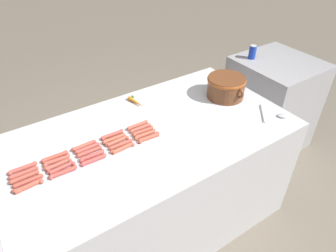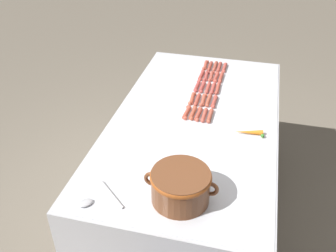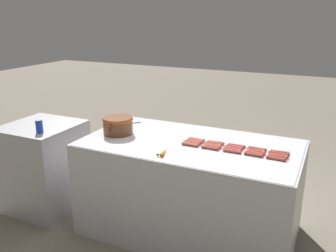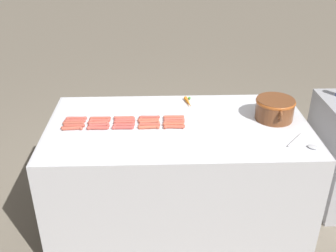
{
  "view_description": "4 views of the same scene",
  "coord_description": "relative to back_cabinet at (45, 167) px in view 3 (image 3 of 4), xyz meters",
  "views": [
    {
      "loc": [
        1.35,
        -0.75,
        2.1
      ],
      "look_at": [
        0.07,
        0.11,
        0.95
      ],
      "focal_mm": 32.24,
      "sensor_mm": 36.0,
      "label": 1
    },
    {
      "loc": [
        -0.32,
        2.01,
        2.22
      ],
      "look_at": [
        0.14,
        0.17,
        0.93
      ],
      "focal_mm": 40.61,
      "sensor_mm": 36.0,
      "label": 2
    },
    {
      "loc": [
        -2.83,
        -1.1,
        2.0
      ],
      "look_at": [
        0.02,
        0.23,
        1.02
      ],
      "focal_mm": 38.7,
      "sensor_mm": 36.0,
      "label": 3
    },
    {
      "loc": [
        2.55,
        -0.16,
        2.26
      ],
      "look_at": [
        0.12,
        -0.08,
        0.95
      ],
      "focal_mm": 42.37,
      "sensor_mm": 36.0,
      "label": 4
    }
  ],
  "objects": [
    {
      "name": "hot_dog_23",
      "position": [
        0.28,
        -1.76,
        0.45
      ],
      "size": [
        0.03,
        0.16,
        0.03
      ],
      "color": "#B9513A",
      "rests_on": "griddle_counter"
    },
    {
      "name": "hot_dog_11",
      "position": [
        0.2,
        -2.13,
        0.45
      ],
      "size": [
        0.03,
        0.16,
        0.03
      ],
      "color": "#AE4F40",
      "rests_on": "griddle_counter"
    },
    {
      "name": "carrot",
      "position": [
        -0.13,
        -1.45,
        0.45
      ],
      "size": [
        0.18,
        0.06,
        0.03
      ],
      "color": "orange",
      "rests_on": "griddle_counter"
    },
    {
      "name": "hot_dog_18",
      "position": [
        0.24,
        -1.76,
        0.45
      ],
      "size": [
        0.03,
        0.16,
        0.03
      ],
      "color": "#AF493A",
      "rests_on": "griddle_counter"
    },
    {
      "name": "back_cabinet",
      "position": [
        0.0,
        0.0,
        0.0
      ],
      "size": [
        0.71,
        0.69,
        0.92
      ],
      "primitive_type": "cube",
      "color": "#A0A0A4",
      "rests_on": "ground_plane"
    },
    {
      "name": "hot_dog_2",
      "position": [
        0.13,
        -1.95,
        0.45
      ],
      "size": [
        0.03,
        0.16,
        0.03
      ],
      "color": "#B34B3C",
      "rests_on": "griddle_counter"
    },
    {
      "name": "hot_dog_19",
      "position": [
        0.24,
        -1.58,
        0.45
      ],
      "size": [
        0.03,
        0.16,
        0.03
      ],
      "color": "#B7513A",
      "rests_on": "griddle_counter"
    },
    {
      "name": "hot_dog_17",
      "position": [
        0.24,
        -1.94,
        0.45
      ],
      "size": [
        0.03,
        0.16,
        0.03
      ],
      "color": "#B44942",
      "rests_on": "griddle_counter"
    },
    {
      "name": "hot_dog_0",
      "position": [
        0.12,
        -2.3,
        0.45
      ],
      "size": [
        0.03,
        0.16,
        0.03
      ],
      "color": "#B84C40",
      "rests_on": "griddle_counter"
    },
    {
      "name": "ground_plane",
      "position": [
        0.22,
        -1.55,
        -0.46
      ],
      "size": [
        20.0,
        20.0,
        0.0
      ],
      "primitive_type": "plane",
      "color": "#756B5B"
    },
    {
      "name": "hot_dog_21",
      "position": [
        0.28,
        -2.13,
        0.45
      ],
      "size": [
        0.03,
        0.16,
        0.03
      ],
      "color": "#B2463C",
      "rests_on": "griddle_counter"
    },
    {
      "name": "hot_dog_7",
      "position": [
        0.16,
        -1.94,
        0.45
      ],
      "size": [
        0.03,
        0.16,
        0.03
      ],
      "color": "#B34B41",
      "rests_on": "griddle_counter"
    },
    {
      "name": "hot_dog_10",
      "position": [
        0.2,
        -2.31,
        0.45
      ],
      "size": [
        0.03,
        0.16,
        0.03
      ],
      "color": "#AB4D3B",
      "rests_on": "griddle_counter"
    },
    {
      "name": "serving_spoon",
      "position": [
        0.55,
        -0.71,
        0.45
      ],
      "size": [
        0.23,
        0.21,
        0.02
      ],
      "color": "#B7B7BC",
      "rests_on": "griddle_counter"
    },
    {
      "name": "hot_dog_20",
      "position": [
        0.28,
        -2.31,
        0.45
      ],
      "size": [
        0.04,
        0.16,
        0.03
      ],
      "color": "#B44D3B",
      "rests_on": "griddle_counter"
    },
    {
      "name": "hot_dog_8",
      "position": [
        0.17,
        -1.77,
        0.45
      ],
      "size": [
        0.03,
        0.16,
        0.03
      ],
      "color": "#AC513C",
      "rests_on": "griddle_counter"
    },
    {
      "name": "hot_dog_6",
      "position": [
        0.16,
        -2.13,
        0.45
      ],
      "size": [
        0.04,
        0.16,
        0.03
      ],
      "color": "#B64C3F",
      "rests_on": "griddle_counter"
    },
    {
      "name": "griddle_counter",
      "position": [
        0.22,
        -1.55,
        -0.01
      ],
      "size": [
        1.04,
        1.92,
        0.9
      ],
      "color": "#BCBCC1",
      "rests_on": "ground_plane"
    },
    {
      "name": "soda_can",
      "position": [
        -0.19,
        -0.18,
        0.52
      ],
      "size": [
        0.07,
        0.07,
        0.12
      ],
      "color": "#1938B2",
      "rests_on": "back_cabinet"
    },
    {
      "name": "hot_dog_14",
      "position": [
        0.2,
        -1.58,
        0.45
      ],
      "size": [
        0.03,
        0.16,
        0.03
      ],
      "color": "#AF4C3A",
      "rests_on": "griddle_counter"
    },
    {
      "name": "hot_dog_1",
      "position": [
        0.13,
        -2.13,
        0.45
      ],
      "size": [
        0.03,
        0.16,
        0.03
      ],
      "color": "#B24838",
      "rests_on": "griddle_counter"
    },
    {
      "name": "hot_dog_13",
      "position": [
        0.2,
        -1.76,
        0.45
      ],
      "size": [
        0.03,
        0.16,
        0.03
      ],
      "color": "#B3513D",
      "rests_on": "griddle_counter"
    },
    {
      "name": "hot_dog_22",
      "position": [
        0.28,
        -1.95,
        0.45
      ],
      "size": [
        0.03,
        0.16,
        0.03
      ],
      "color": "#B34540",
      "rests_on": "griddle_counter"
    },
    {
      "name": "hot_dog_12",
      "position": [
        0.2,
        -1.94,
        0.45
      ],
      "size": [
        0.03,
        0.16,
        0.03
      ],
      "color": "#B2483D",
      "rests_on": "griddle_counter"
    },
    {
      "name": "hot_dog_16",
      "position": [
        0.24,
        -2.12,
        0.45
      ],
      "size": [
        0.04,
        0.16,
        0.03
      ],
      "color": "#AF4840",
      "rests_on": "griddle_counter"
    },
    {
      "name": "hot_dog_4",
      "position": [
        0.13,
        -1.58,
        0.45
      ],
      "size": [
        0.03,
        0.16,
        0.03
      ],
      "color": "#B0503D",
      "rests_on": "griddle_counter"
    },
    {
      "name": "hot_dog_3",
      "position": [
        0.12,
        -1.76,
        0.45
      ],
      "size": [
        0.03,
        0.16,
        0.03
      ],
      "color": "#B3483C",
      "rests_on": "griddle_counter"
    },
    {
      "name": "hot_dog_9",
      "position": [
        0.16,
        -1.58,
        0.45
      ],
      "size": [
        0.03,
        0.16,
        0.03
      ],
      "color": "#B14E3F",
      "rests_on": "griddle_counter"
    },
    {
      "name": "hot_dog_15",
      "position": [
        0.24,
        -2.3,
        0.45
      ],
      "size": [
        0.03,
        0.16,
        0.03
      ],
      "color": "#AC483A",
      "rests_on": "griddle_counter"
    },
    {
      "name": "hot_dog_5",
      "position": [
        0.16,
        -2.31,
        0.45
      ],
      "size": [
        0.03,
        0.16,
        0.03
      ],
      "color": "#AE4A3D",
      "rests_on": "griddle_counter"
    },
    {
      "name": "hot_dog_24",
      "position": [
        0.28,
        -1.58,
        0.45
      ],
      "size": [
        0.04,
        0.16,
        0.03
      ],
      "color": "#B94D39",
      "rests_on": "griddle_counter"
    },
    {
      "name": "bean_pot",
      "position": [
        0.15,
        -0.83,
        0.53
      ],
      "size": [
        0.36,
        0.29,
        0.16
      ],
      "color": "brown",
      "rests_on": "griddle_counter"
    }
  ]
}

